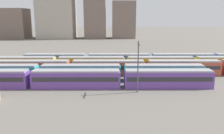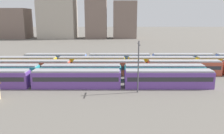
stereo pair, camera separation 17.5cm
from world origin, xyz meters
TOP-DOWN VIEW (x-y plane):
  - ground_plane at (0.00, 10.40)m, footprint 600.00×600.00m
  - train_track_0 at (11.21, 0.00)m, footprint 55.80×3.06m
  - train_track_1 at (11.49, 5.20)m, footprint 55.80×3.06m
  - train_track_2 at (46.05, 10.40)m, footprint 112.50×3.06m
  - train_track_3 at (41.35, 15.60)m, footprint 112.50×3.06m
  - train_track_4 at (30.16, 20.80)m, footprint 74.70×3.06m
  - catenary_pole_0 at (23.45, -3.12)m, footprint 0.24×3.20m
  - distant_building_0 at (-49.73, 113.94)m, footprint 20.54×16.62m
  - distant_building_1 at (-18.96, 113.94)m, footprint 24.40×19.64m
  - distant_building_3 at (27.24, 113.94)m, footprint 15.68×13.04m

SIDE VIEW (x-z plane):
  - ground_plane at x=0.00m, z-range 0.00..0.00m
  - train_track_0 at x=11.21m, z-range 0.03..3.78m
  - train_track_1 at x=11.49m, z-range 0.03..3.78m
  - train_track_2 at x=46.05m, z-range 0.03..3.78m
  - train_track_3 at x=41.35m, z-range 0.03..3.78m
  - train_track_4 at x=30.16m, z-range 0.03..3.78m
  - catenary_pole_0 at x=23.45m, z-range 0.55..10.53m
  - distant_building_0 at x=-49.73m, z-range 0.00..20.21m
  - distant_building_3 at x=27.24m, z-range 0.00..25.03m
  - distant_building_1 at x=-18.96m, z-range 0.00..42.25m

